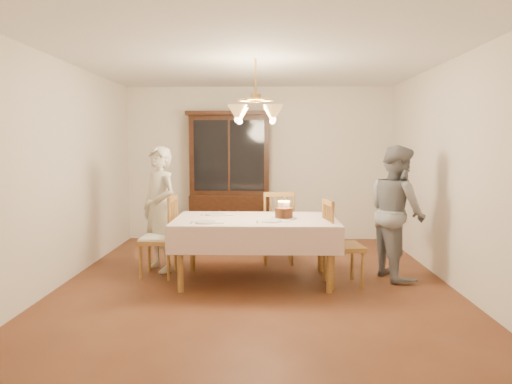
{
  "coord_description": "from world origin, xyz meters",
  "views": [
    {
      "loc": [
        0.12,
        -5.31,
        1.61
      ],
      "look_at": [
        0.0,
        0.2,
        1.05
      ],
      "focal_mm": 32.0,
      "sensor_mm": 36.0,
      "label": 1
    }
  ],
  "objects_px": {
    "dining_table": "(256,225)",
    "elderly_woman": "(159,209)",
    "birthday_cake": "(284,214)",
    "china_hutch": "(230,180)",
    "chair_far_side": "(278,231)"
  },
  "relations": [
    {
      "from": "elderly_woman",
      "to": "birthday_cake",
      "type": "relative_size",
      "value": 5.34
    },
    {
      "from": "birthday_cake",
      "to": "china_hutch",
      "type": "bearing_deg",
      "value": 109.61
    },
    {
      "from": "chair_far_side",
      "to": "elderly_woman",
      "type": "relative_size",
      "value": 0.62
    },
    {
      "from": "elderly_woman",
      "to": "birthday_cake",
      "type": "xyz_separation_m",
      "value": [
        1.58,
        -0.48,
        0.02
      ]
    },
    {
      "from": "dining_table",
      "to": "birthday_cake",
      "type": "height_order",
      "value": "birthday_cake"
    },
    {
      "from": "chair_far_side",
      "to": "china_hutch",
      "type": "bearing_deg",
      "value": 118.87
    },
    {
      "from": "elderly_woman",
      "to": "birthday_cake",
      "type": "height_order",
      "value": "elderly_woman"
    },
    {
      "from": "chair_far_side",
      "to": "elderly_woman",
      "type": "bearing_deg",
      "value": -165.28
    },
    {
      "from": "dining_table",
      "to": "chair_far_side",
      "type": "height_order",
      "value": "chair_far_side"
    },
    {
      "from": "dining_table",
      "to": "elderly_woman",
      "type": "xyz_separation_m",
      "value": [
        -1.25,
        0.46,
        0.12
      ]
    },
    {
      "from": "chair_far_side",
      "to": "birthday_cake",
      "type": "relative_size",
      "value": 3.33
    },
    {
      "from": "chair_far_side",
      "to": "birthday_cake",
      "type": "bearing_deg",
      "value": -87.2
    },
    {
      "from": "dining_table",
      "to": "elderly_woman",
      "type": "bearing_deg",
      "value": 159.69
    },
    {
      "from": "dining_table",
      "to": "birthday_cake",
      "type": "relative_size",
      "value": 6.33
    },
    {
      "from": "china_hutch",
      "to": "elderly_woman",
      "type": "relative_size",
      "value": 1.35
    }
  ]
}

